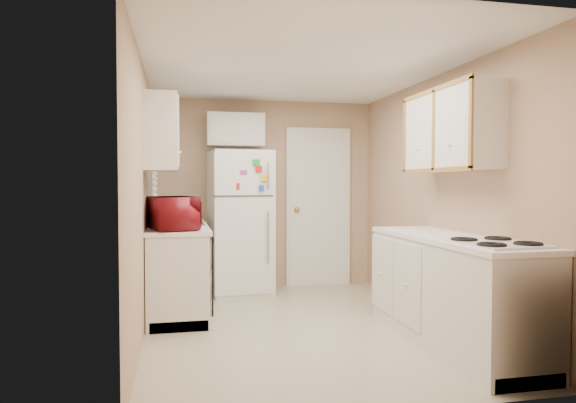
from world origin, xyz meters
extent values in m
plane|color=beige|center=(0.00, 0.00, 0.00)|extent=(3.80, 3.80, 0.00)
plane|color=white|center=(0.00, 0.00, 2.40)|extent=(3.80, 3.80, 0.00)
plane|color=tan|center=(-1.40, 0.00, 1.20)|extent=(3.80, 3.80, 0.00)
plane|color=tan|center=(1.40, 0.00, 1.20)|extent=(3.80, 3.80, 0.00)
plane|color=tan|center=(0.00, 1.90, 1.20)|extent=(2.80, 2.80, 0.00)
plane|color=tan|center=(0.00, -1.90, 1.20)|extent=(2.80, 2.80, 0.00)
cube|color=silver|center=(-1.10, 0.90, 0.45)|extent=(0.60, 1.80, 0.90)
cube|color=black|center=(-0.81, 0.30, 0.49)|extent=(0.03, 0.58, 0.72)
cube|color=gray|center=(-1.10, 1.05, 0.86)|extent=(0.54, 0.74, 0.16)
imported|color=maroon|center=(-1.15, 0.29, 1.05)|extent=(0.63, 0.46, 0.37)
imported|color=white|center=(-1.07, 1.42, 1.00)|extent=(0.11, 0.12, 0.20)
cube|color=silver|center=(-1.36, 1.05, 1.60)|extent=(0.10, 0.98, 1.08)
cube|color=silver|center=(-1.25, 0.22, 1.80)|extent=(0.30, 0.45, 0.70)
cube|color=white|center=(-0.36, 1.60, 0.86)|extent=(0.77, 0.75, 1.73)
cube|color=silver|center=(-0.40, 1.75, 2.00)|extent=(0.70, 0.30, 0.40)
cube|color=white|center=(0.70, 1.86, 1.02)|extent=(0.86, 0.06, 2.08)
cube|color=silver|center=(1.10, -0.80, 0.45)|extent=(0.60, 2.00, 0.90)
cube|color=white|center=(1.10, -1.39, 0.38)|extent=(0.56, 0.67, 0.77)
cube|color=silver|center=(1.25, -0.50, 1.80)|extent=(0.30, 1.20, 0.70)
camera|label=1|loc=(-1.10, -4.63, 1.33)|focal=32.00mm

